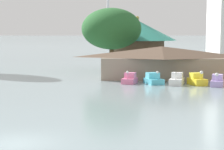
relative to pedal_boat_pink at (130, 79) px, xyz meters
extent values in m
plane|color=gray|center=(-6.03, -26.42, -0.51)|extent=(2000.00, 2000.00, 0.00)
cube|color=pink|center=(-0.02, -0.07, -0.19)|extent=(2.03, 2.63, 0.64)
cube|color=pink|center=(0.06, 0.21, 0.46)|extent=(1.49, 1.34, 0.66)
cylinder|color=pink|center=(-0.26, -0.97, 0.47)|extent=(0.14, 0.14, 0.68)
sphere|color=white|center=(-0.26, -0.97, 0.96)|extent=(0.29, 0.29, 0.29)
cube|color=#4CB7CC|center=(2.88, -0.29, -0.20)|extent=(2.48, 3.13, 0.63)
cube|color=#5DCDE2|center=(2.76, 0.03, 0.47)|extent=(1.74, 1.63, 0.70)
cylinder|color=#4CB7CC|center=(3.24, -1.32, 0.48)|extent=(0.14, 0.14, 0.72)
sphere|color=white|center=(3.24, -1.32, 0.99)|extent=(0.30, 0.30, 0.30)
cube|color=white|center=(5.55, -0.91, -0.14)|extent=(2.13, 3.16, 0.74)
cube|color=white|center=(5.64, -0.56, 0.57)|extent=(1.53, 1.57, 0.70)
cylinder|color=white|center=(5.27, -2.02, 0.52)|extent=(0.14, 0.14, 0.58)
sphere|color=white|center=(5.27, -2.02, 0.96)|extent=(0.29, 0.29, 0.29)
cube|color=yellow|center=(7.93, -0.94, -0.13)|extent=(2.17, 2.95, 0.76)
cube|color=yellow|center=(7.83, -0.62, 0.56)|extent=(1.54, 1.50, 0.63)
cylinder|color=yellow|center=(8.23, -1.94, 0.56)|extent=(0.14, 0.14, 0.62)
sphere|color=white|center=(8.23, -1.94, 1.06)|extent=(0.38, 0.38, 0.38)
cube|color=#B299D8|center=(10.01, -2.08, -0.18)|extent=(1.96, 2.59, 0.67)
cube|color=#C8ADF0|center=(10.09, -1.81, 0.50)|extent=(1.41, 1.32, 0.69)
cylinder|color=#B299D8|center=(9.75, -2.96, 0.46)|extent=(0.14, 0.14, 0.60)
sphere|color=white|center=(9.75, -2.96, 0.94)|extent=(0.38, 0.38, 0.38)
cube|color=gray|center=(4.14, 5.10, 0.91)|extent=(15.65, 5.54, 2.85)
pyramid|color=brown|center=(4.14, 5.10, 3.07)|extent=(16.91, 6.37, 1.46)
cylinder|color=brown|center=(0.96, 21.43, 1.89)|extent=(9.45, 9.45, 4.80)
cone|color=teal|center=(0.96, 21.43, 6.03)|extent=(13.56, 13.56, 3.48)
sphere|color=#B7993D|center=(0.96, 21.43, 8.12)|extent=(0.70, 0.70, 0.70)
cylinder|color=brown|center=(-3.02, 13.61, 1.25)|extent=(0.66, 0.66, 3.53)
ellipsoid|color=#28602D|center=(-3.02, 13.61, 6.20)|extent=(9.22, 9.22, 6.38)
camera|label=1|loc=(0.60, -47.15, 5.54)|focal=63.03mm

